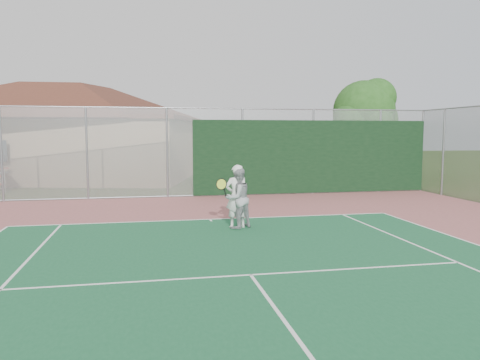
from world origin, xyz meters
The scene contains 5 objects.
back_fence centered at (2.11, 16.98, 1.67)m, with size 20.08×0.11×3.53m.
clubhouse centered at (-5.98, 25.72, 3.10)m, with size 16.02×12.58×6.12m.
tree centered at (9.69, 21.89, 3.56)m, with size 3.88×3.68×5.42m.
player_white_front centered at (0.53, 10.56, 0.85)m, with size 0.95×0.67×1.68m.
player_grey_back centered at (0.55, 10.49, 0.80)m, with size 0.97×0.91×1.60m.
Camera 1 is at (-1.75, -1.47, 2.51)m, focal length 35.00 mm.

